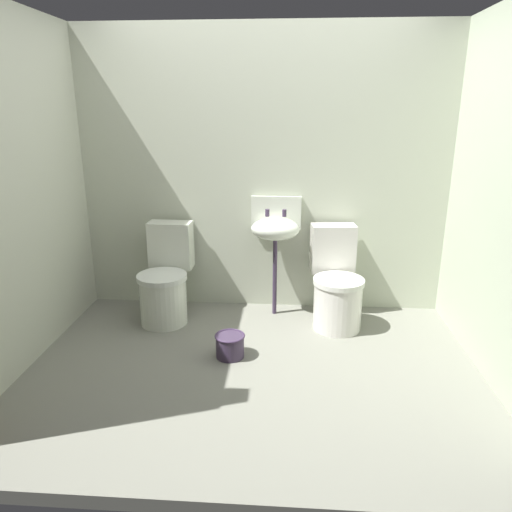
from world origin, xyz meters
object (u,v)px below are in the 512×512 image
at_px(toilet_right, 336,287).
at_px(sink, 275,228).
at_px(toilet_left, 166,282).
at_px(bucket, 230,345).

distance_m(toilet_right, sink, 0.69).
bearing_deg(toilet_left, toilet_right, -178.01).
relative_size(toilet_right, bucket, 3.60).
bearing_deg(toilet_left, sink, -166.16).
bearing_deg(toilet_right, bucket, 31.65).
height_order(sink, bucket, sink).
bearing_deg(sink, toilet_right, -20.62).
bearing_deg(toilet_right, sink, -26.50).
bearing_deg(sink, bucket, -110.04).
relative_size(toilet_left, bucket, 3.60).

